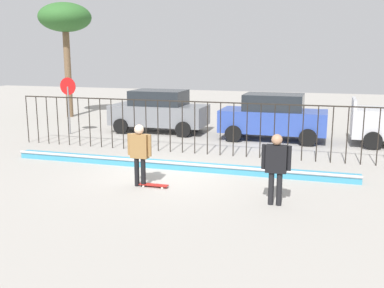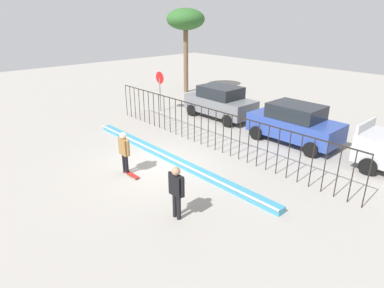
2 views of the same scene
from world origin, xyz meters
TOP-DOWN VIEW (x-y plane):
  - ground_plane at (0.00, 0.00)m, footprint 60.00×60.00m
  - bowl_coping_ledge at (0.00, 0.82)m, footprint 11.00×0.40m
  - perimeter_fence at (-0.00, 3.08)m, footprint 14.04×0.04m
  - skateboarder at (-0.26, -1.19)m, footprint 0.68×0.26m
  - skateboard at (0.12, -1.17)m, footprint 0.80×0.20m
  - camera_operator at (3.40, -1.66)m, footprint 0.69×0.26m
  - parked_car_gray at (-2.83, 6.92)m, footprint 4.30×2.12m
  - parked_car_blue at (2.35, 6.52)m, footprint 4.30×2.12m
  - stop_sign at (-6.43, 5.22)m, footprint 0.76×0.07m
  - palm_tree_short at (-9.47, 10.08)m, footprint 2.85×2.85m

SIDE VIEW (x-z plane):
  - ground_plane at x=0.00m, z-range 0.00..0.00m
  - skateboard at x=0.12m, z-range 0.02..0.10m
  - bowl_coping_ledge at x=0.00m, z-range -0.01..0.25m
  - parked_car_gray at x=-2.83m, z-range 0.02..1.92m
  - parked_car_blue at x=2.35m, z-range 0.02..1.92m
  - skateboarder at x=-0.26m, z-range 0.17..1.86m
  - camera_operator at x=3.40m, z-range 0.17..1.88m
  - perimeter_fence at x=0.00m, z-range 0.21..2.10m
  - stop_sign at x=-6.43m, z-range 0.37..2.87m
  - palm_tree_short at x=-9.47m, z-range 2.19..8.43m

